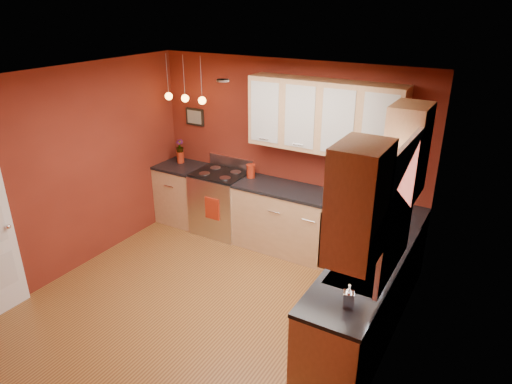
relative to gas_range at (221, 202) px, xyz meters
The scene contains 26 objects.
floor 2.08m from the gas_range, 62.94° to the right, with size 4.20×4.20×0.00m, color #97642C.
ceiling 2.93m from the gas_range, 62.94° to the right, with size 4.00×4.20×0.02m, color white.
wall_back 1.27m from the gas_range, 18.02° to the left, with size 4.00×0.02×2.60m, color maroon.
wall_front 4.09m from the gas_range, 76.73° to the right, with size 4.00×0.02×2.60m, color maroon.
wall_left 2.25m from the gas_range, 120.95° to the right, with size 0.02×4.20×2.60m, color maroon.
wall_right 3.53m from the gas_range, 31.66° to the right, with size 0.02×4.20×2.60m, color maroon.
base_cabinets_back_left 0.73m from the gas_range, behind, with size 0.70×0.60×0.90m, color tan.
base_cabinets_back_right 1.65m from the gas_range, ahead, with size 2.54×0.60×0.90m, color tan.
base_cabinets_right 2.95m from the gas_range, 27.27° to the right, with size 0.60×2.10×0.90m, color tan.
counter_back_left 0.85m from the gas_range, behind, with size 0.70×0.62×0.04m, color black.
counter_back_right 1.71m from the gas_range, ahead, with size 2.54×0.62×0.04m, color black.
counter_right 2.98m from the gas_range, 27.27° to the right, with size 0.62×2.10×0.04m, color black.
gas_range is the anchor object (origin of this frame).
dishwasher_front 2.04m from the gas_range, ahead, with size 0.60×0.02×0.80m, color silver.
sink 3.05m from the gas_range, 29.78° to the right, with size 0.50×0.70×0.33m.
window 3.48m from the gas_range, 27.40° to the right, with size 0.06×1.02×1.22m.
upper_cabinets_back 2.12m from the gas_range, ahead, with size 2.00×0.35×0.90m, color tan.
upper_cabinets_right 3.45m from the gas_range, 28.26° to the right, with size 0.35×1.95×0.90m, color tan.
wall_picture 1.36m from the gas_range, 156.09° to the left, with size 0.32×0.03×0.26m, color black.
pendant_lights 1.62m from the gas_range, behind, with size 0.71×0.11×0.66m.
red_canister 0.73m from the gas_range, 11.10° to the left, with size 0.13×0.13×0.19m.
red_vase 0.98m from the gas_range, behind, with size 0.11×0.11×0.17m, color #9E2611.
flowers 1.09m from the gas_range, behind, with size 0.12×0.12×0.21m, color #9E2611.
coffee_maker 2.29m from the gas_range, ahead, with size 0.19×0.18×0.24m.
soap_pump 3.43m from the gas_range, 37.27° to the right, with size 0.09×0.09×0.20m, color white.
dish_towel 0.34m from the gas_range, 78.00° to the right, with size 0.24×0.02×0.33m, color #9E2611.
Camera 1 is at (2.69, -3.35, 3.31)m, focal length 32.00 mm.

